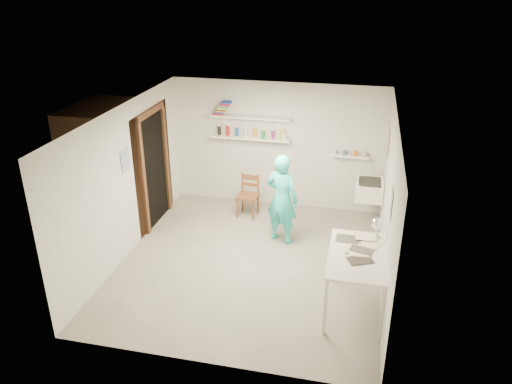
% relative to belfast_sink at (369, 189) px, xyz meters
% --- Properties ---
extents(floor, '(4.00, 4.50, 0.02)m').
position_rel_belfast_sink_xyz_m(floor, '(-1.75, -1.70, -0.71)').
color(floor, slate).
rests_on(floor, ground).
extents(ceiling, '(4.00, 4.50, 0.02)m').
position_rel_belfast_sink_xyz_m(ceiling, '(-1.75, -1.70, 1.71)').
color(ceiling, silver).
rests_on(ceiling, wall_back).
extents(wall_back, '(4.00, 0.02, 2.40)m').
position_rel_belfast_sink_xyz_m(wall_back, '(-1.75, 0.56, 0.50)').
color(wall_back, silver).
rests_on(wall_back, ground).
extents(wall_front, '(4.00, 0.02, 2.40)m').
position_rel_belfast_sink_xyz_m(wall_front, '(-1.75, -3.96, 0.50)').
color(wall_front, silver).
rests_on(wall_front, ground).
extents(wall_left, '(0.02, 4.50, 2.40)m').
position_rel_belfast_sink_xyz_m(wall_left, '(-3.76, -1.70, 0.50)').
color(wall_left, silver).
rests_on(wall_left, ground).
extents(wall_right, '(0.02, 4.50, 2.40)m').
position_rel_belfast_sink_xyz_m(wall_right, '(0.26, -1.70, 0.50)').
color(wall_right, silver).
rests_on(wall_right, ground).
extents(doorway_recess, '(0.02, 0.90, 2.00)m').
position_rel_belfast_sink_xyz_m(doorway_recess, '(-3.74, -0.65, 0.30)').
color(doorway_recess, black).
rests_on(doorway_recess, wall_left).
extents(corridor_box, '(1.40, 1.50, 2.10)m').
position_rel_belfast_sink_xyz_m(corridor_box, '(-4.45, -0.65, 0.35)').
color(corridor_box, brown).
rests_on(corridor_box, ground).
extents(door_lintel, '(0.06, 1.05, 0.10)m').
position_rel_belfast_sink_xyz_m(door_lintel, '(-3.72, -0.65, 1.35)').
color(door_lintel, brown).
rests_on(door_lintel, wall_left).
extents(door_jamb_near, '(0.06, 0.10, 2.00)m').
position_rel_belfast_sink_xyz_m(door_jamb_near, '(-3.72, -1.15, 0.30)').
color(door_jamb_near, brown).
rests_on(door_jamb_near, ground).
extents(door_jamb_far, '(0.06, 0.10, 2.00)m').
position_rel_belfast_sink_xyz_m(door_jamb_far, '(-3.72, -0.15, 0.30)').
color(door_jamb_far, brown).
rests_on(door_jamb_far, ground).
extents(shelf_lower, '(1.50, 0.22, 0.03)m').
position_rel_belfast_sink_xyz_m(shelf_lower, '(-2.25, 0.43, 0.65)').
color(shelf_lower, white).
rests_on(shelf_lower, wall_back).
extents(shelf_upper, '(1.50, 0.22, 0.03)m').
position_rel_belfast_sink_xyz_m(shelf_upper, '(-2.25, 0.43, 1.05)').
color(shelf_upper, white).
rests_on(shelf_upper, wall_back).
extents(ledge_shelf, '(0.70, 0.14, 0.03)m').
position_rel_belfast_sink_xyz_m(ledge_shelf, '(-0.40, 0.47, 0.42)').
color(ledge_shelf, white).
rests_on(ledge_shelf, wall_back).
extents(poster_left, '(0.01, 0.28, 0.36)m').
position_rel_belfast_sink_xyz_m(poster_left, '(-3.74, -1.65, 0.85)').
color(poster_left, '#334C7F').
rests_on(poster_left, wall_left).
extents(poster_right_a, '(0.01, 0.34, 0.42)m').
position_rel_belfast_sink_xyz_m(poster_right_a, '(0.24, 0.10, 0.85)').
color(poster_right_a, '#995933').
rests_on(poster_right_a, wall_right).
extents(poster_right_b, '(0.01, 0.30, 0.38)m').
position_rel_belfast_sink_xyz_m(poster_right_b, '(0.24, -2.25, 0.80)').
color(poster_right_b, '#3F724C').
rests_on(poster_right_b, wall_right).
extents(belfast_sink, '(0.48, 0.60, 0.30)m').
position_rel_belfast_sink_xyz_m(belfast_sink, '(0.00, 0.00, 0.00)').
color(belfast_sink, white).
rests_on(belfast_sink, wall_right).
extents(man, '(0.66, 0.54, 1.55)m').
position_rel_belfast_sink_xyz_m(man, '(-1.41, -0.88, 0.08)').
color(man, '#29D1CC').
rests_on(man, ground).
extents(wall_clock, '(0.28, 0.12, 0.28)m').
position_rel_belfast_sink_xyz_m(wall_clock, '(-1.48, -0.67, 0.34)').
color(wall_clock, '#F8F3A9').
rests_on(wall_clock, man).
extents(wooden_chair, '(0.40, 0.39, 0.79)m').
position_rel_belfast_sink_xyz_m(wooden_chair, '(-2.17, -0.11, -0.30)').
color(wooden_chair, brown).
rests_on(wooden_chair, ground).
extents(work_table, '(0.77, 1.29, 0.86)m').
position_rel_belfast_sink_xyz_m(work_table, '(-0.11, -2.53, -0.27)').
color(work_table, silver).
rests_on(work_table, ground).
extents(desk_lamp, '(0.16, 0.16, 0.16)m').
position_rel_belfast_sink_xyz_m(desk_lamp, '(0.10, -2.01, 0.38)').
color(desk_lamp, silver).
rests_on(desk_lamp, work_table).
extents(spray_cans, '(1.29, 0.06, 0.17)m').
position_rel_belfast_sink_xyz_m(spray_cans, '(-2.25, 0.43, 0.75)').
color(spray_cans, black).
rests_on(spray_cans, shelf_lower).
extents(book_stack, '(0.34, 0.14, 0.25)m').
position_rel_belfast_sink_xyz_m(book_stack, '(-2.77, 0.43, 1.19)').
color(book_stack, red).
rests_on(book_stack, shelf_upper).
extents(ledge_pots, '(0.48, 0.07, 0.09)m').
position_rel_belfast_sink_xyz_m(ledge_pots, '(-0.40, 0.47, 0.48)').
color(ledge_pots, silver).
rests_on(ledge_pots, ledge_shelf).
extents(papers, '(0.30, 0.22, 0.03)m').
position_rel_belfast_sink_xyz_m(papers, '(-0.11, -2.53, 0.17)').
color(papers, silver).
rests_on(papers, work_table).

